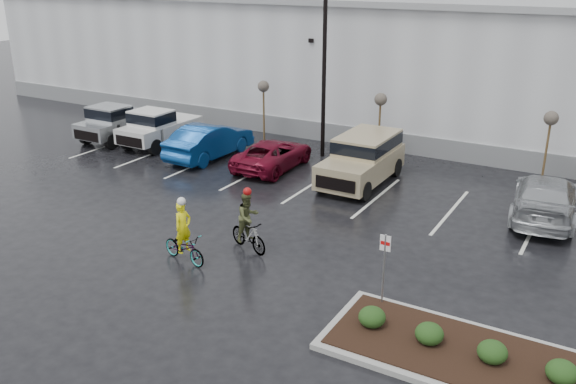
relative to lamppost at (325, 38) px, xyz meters
The scene contains 22 objects.
ground 13.87m from the lamppost, 71.57° to the right, with size 120.00×120.00×0.00m, color black.
warehouse 10.95m from the lamppost, 68.18° to the left, with size 60.50×15.50×7.20m.
wooded_ridge 33.35m from the lamppost, 83.09° to the left, with size 80.00×25.00×6.00m, color #243817.
lamppost is the anchor object (origin of this frame).
sapling_west 5.07m from the lamppost, 165.96° to the left, with size 0.60×0.60×3.20m.
sapling_mid 4.00m from the lamppost, 21.80° to the left, with size 0.60×0.60×3.20m.
sapling_east 10.48m from the lamppost, ahead, with size 0.60×0.60×3.20m.
curb_island 17.93m from the lamppost, 49.76° to the right, with size 8.00×3.00×0.15m, color gray.
mulch_bed 17.90m from the lamppost, 49.76° to the right, with size 7.60×2.60×0.04m, color black.
shrub_a 16.15m from the lamppost, 58.39° to the right, with size 0.70×0.70×0.52m, color #143713.
shrub_b 16.94m from the lamppost, 53.84° to the right, with size 0.70×0.70×0.52m, color #143713.
shrub_c 17.83m from the lamppost, 49.76° to the right, with size 0.70×0.70×0.52m, color #143713.
shrub_d 18.79m from the lamppost, 46.12° to the right, with size 0.70×0.70×0.52m, color #143713.
fire_lane_sign 14.78m from the lamppost, 56.54° to the right, with size 0.30×0.05×2.20m.
pickup_silver 12.02m from the lamppost, 167.18° to the right, with size 2.10×5.20×1.96m, color #ACB1B4, non-canonical shape.
pickup_white 9.67m from the lamppost, 165.23° to the right, with size 2.10×5.20×1.96m, color silver, non-canonical shape.
car_blue 7.33m from the lamppost, 148.02° to the right, with size 1.77×5.08×1.67m, color navy.
car_red 5.86m from the lamppost, 111.87° to the right, with size 2.20×4.76×1.32m, color maroon.
suv_tan 6.30m from the lamppost, 40.53° to the right, with size 2.20×5.10×2.06m, color tan, non-canonical shape.
car_far_silver 12.01m from the lamppost, 14.69° to the right, with size 2.22×5.46×1.58m, color #A9ADB1.
cyclist_hivis 13.34m from the lamppost, 83.74° to the right, with size 1.88×0.94×2.17m.
cyclist_olive 11.97m from the lamppost, 75.97° to the right, with size 1.75×1.02×2.19m.
Camera 1 is at (8.83, -13.70, 8.84)m, focal length 38.00 mm.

